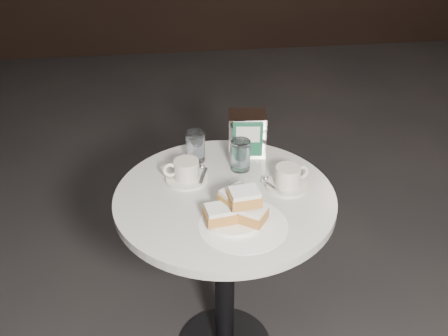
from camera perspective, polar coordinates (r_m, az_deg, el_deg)
cafe_table at (r=1.70m, az=0.09°, el=-8.48°), size 0.70×0.70×0.74m
sugar_spill at (r=1.45m, az=2.21°, el=-6.50°), size 0.33×0.33×0.00m
beignet_plate at (r=1.44m, az=1.47°, el=-4.67°), size 0.20×0.20×0.11m
coffee_cup_left at (r=1.63m, az=-4.35°, el=-0.43°), size 0.15×0.14×0.07m
coffee_cup_right at (r=1.60m, az=7.31°, el=-1.17°), size 0.17×0.17×0.07m
water_glass_left at (r=1.73m, az=-3.28°, el=2.44°), size 0.07×0.07×0.11m
water_glass_right at (r=1.67m, az=1.90°, el=1.44°), size 0.07×0.07×0.11m
napkin_dispenser at (r=1.76m, az=2.64°, el=3.96°), size 0.14×0.12×0.15m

